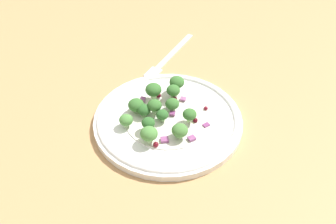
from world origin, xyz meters
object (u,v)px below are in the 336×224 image
broccoli_floret_0 (162,115)px  broccoli_floret_2 (173,91)px  plate (168,120)px  broccoli_floret_1 (144,110)px  fork (168,57)px

broccoli_floret_0 → broccoli_floret_2: bearing=-3.3°
plate → broccoli_floret_2: bearing=4.4°
broccoli_floret_2 → broccoli_floret_1: bearing=146.5°
plate → fork: (19.48, 5.26, -0.61)cm
broccoli_floret_0 → fork: size_ratio=0.12×
broccoli_floret_1 → fork: (20.11, 1.14, -2.46)cm
plate → broccoli_floret_1: broccoli_floret_1 is taller
plate → broccoli_floret_2: size_ratio=10.43×
plate → broccoli_floret_0: broccoli_floret_0 is taller
broccoli_floret_0 → broccoli_floret_1: same height
plate → broccoli_floret_1: (-0.63, 4.13, 1.85)cm
fork → plate: bearing=-164.9°
broccoli_floret_2 → fork: 15.59cm
broccoli_floret_0 → broccoli_floret_1: 3.41cm
broccoli_floret_1 → fork: 20.29cm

